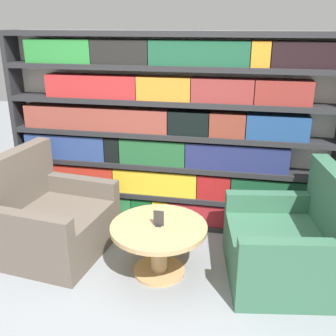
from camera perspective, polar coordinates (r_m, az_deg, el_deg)
ground_plane at (r=3.29m, az=-4.55°, el=-17.75°), size 14.00×14.00×0.00m
bookshelf at (r=3.95m, az=-0.35°, el=4.66°), size 3.26×0.30×1.95m
armchair_left at (r=3.83m, az=-16.72°, el=-7.33°), size 0.98×1.04×0.94m
armchair_right at (r=3.45m, az=17.19°, el=-10.66°), size 1.02×1.08×0.94m
coffee_table at (r=3.34m, az=-1.33°, el=-10.28°), size 0.81×0.81×0.45m
table_sign at (r=3.25m, az=-1.36°, el=-7.48°), size 0.09×0.06×0.13m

